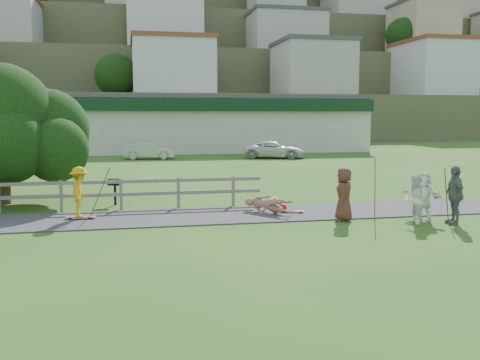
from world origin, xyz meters
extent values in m
plane|color=#295F1B|center=(0.00, 0.00, 0.00)|extent=(260.00, 260.00, 0.00)
cube|color=#313133|center=(0.00, 1.50, 0.02)|extent=(34.00, 3.00, 0.04)
cube|color=#5F5954|center=(-4.00, 3.30, 0.55)|extent=(0.10, 0.10, 1.10)
cube|color=#5F5954|center=(-2.00, 3.30, 0.55)|extent=(0.10, 0.10, 1.10)
cube|color=#5F5954|center=(0.00, 3.30, 0.55)|extent=(0.10, 0.10, 1.10)
cube|color=#5F5954|center=(2.00, 3.30, 0.55)|extent=(0.10, 0.10, 1.10)
cube|color=#5F5954|center=(-4.50, 3.30, 1.00)|extent=(15.00, 0.08, 0.12)
cube|color=#5F5954|center=(-4.50, 3.30, 0.55)|extent=(15.00, 0.08, 0.12)
cube|color=silver|center=(4.00, 35.00, 2.40)|extent=(32.00, 10.00, 4.80)
cube|color=#13341A|center=(4.00, 29.80, 4.20)|extent=(32.00, 0.60, 1.00)
cube|color=#4A4B4F|center=(4.00, 35.00, 4.95)|extent=(32.50, 10.50, 0.30)
cube|color=#535B35|center=(0.00, 55.00, 3.00)|extent=(220.00, 14.00, 6.00)
cube|color=beige|center=(0.00, 55.00, 9.50)|extent=(10.00, 9.00, 7.00)
cube|color=#4A4B4F|center=(0.00, 55.00, 13.25)|extent=(10.40, 9.40, 0.50)
cube|color=#535B35|center=(0.00, 68.00, 6.50)|extent=(220.00, 14.00, 13.00)
cube|color=beige|center=(0.00, 68.00, 16.50)|extent=(10.00, 9.00, 7.00)
cube|color=#4A4B4F|center=(0.00, 68.00, 20.25)|extent=(10.40, 9.40, 0.50)
cube|color=#535B35|center=(0.00, 81.00, 10.50)|extent=(220.00, 14.00, 21.00)
cube|color=#535B35|center=(0.00, 94.00, 15.00)|extent=(220.00, 14.00, 30.00)
cube|color=#535B35|center=(0.00, 108.00, 20.00)|extent=(220.00, 14.00, 40.00)
imported|color=gold|center=(-3.24, 1.69, 0.80)|extent=(0.60, 1.04, 1.60)
imported|color=#B17662|center=(2.84, 1.49, 0.33)|extent=(1.69, 1.46, 0.66)
imported|color=white|center=(6.77, -1.07, 0.77)|extent=(0.62, 0.77, 1.54)
imported|color=slate|center=(7.95, -1.27, 0.89)|extent=(0.61, 1.11, 1.79)
imported|color=brown|center=(4.87, -0.10, 0.84)|extent=(0.82, 0.96, 1.68)
imported|color=white|center=(7.42, -0.44, 0.76)|extent=(0.98, 1.48, 1.52)
imported|color=silver|center=(-0.22, 25.66, 0.64)|extent=(3.99, 1.67, 1.28)
imported|color=white|center=(9.43, 24.61, 0.66)|extent=(5.19, 3.59, 1.32)
sphere|color=red|center=(3.44, 1.84, 0.14)|extent=(0.28, 0.28, 0.28)
cylinder|color=brown|center=(-2.64, 2.09, 0.88)|extent=(0.03, 0.03, 1.76)
cylinder|color=brown|center=(5.81, -0.31, 0.98)|extent=(0.03, 0.03, 1.97)
cylinder|color=brown|center=(7.89, -0.93, 0.86)|extent=(0.03, 0.03, 1.72)
camera|label=1|loc=(-1.67, -15.62, 3.27)|focal=40.00mm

